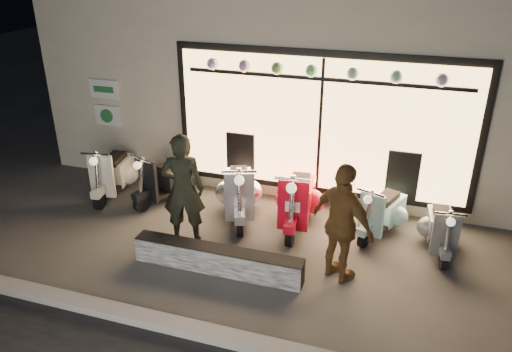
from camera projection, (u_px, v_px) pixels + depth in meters
The scene contains 12 objects.
ground at pixel (243, 250), 8.03m from camera, with size 40.00×40.00×0.00m, color #383533.
kerb at pixel (190, 329), 6.28m from camera, with size 40.00×0.25×0.12m, color slate.
shop_building at pixel (313, 58), 11.45m from camera, with size 10.20×6.23×4.20m.
graffiti_barrier at pixel (218, 259), 7.43m from camera, with size 2.60×0.28×0.40m, color black.
scooter_silver at pixel (239, 190), 8.97m from camera, with size 0.86×1.55×1.12m.
scooter_red at pixel (298, 198), 8.69m from camera, with size 0.58×1.58×1.13m.
scooter_black at pixel (170, 178), 9.55m from camera, with size 0.77×1.38×0.99m.
scooter_cream at pixel (115, 172), 9.79m from camera, with size 0.61×1.47×1.04m.
scooter_blue at pixel (384, 211), 8.44m from camera, with size 0.73×1.29×0.93m.
scooter_grey at pixel (441, 227), 7.98m from camera, with size 0.47×1.25×0.89m.
man at pixel (183, 189), 7.92m from camera, with size 0.68×0.45×1.87m, color black.
woman at pixel (342, 224), 6.99m from camera, with size 1.06×0.44×1.81m, color brown.
Camera 1 is at (2.30, -6.40, 4.45)m, focal length 35.00 mm.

